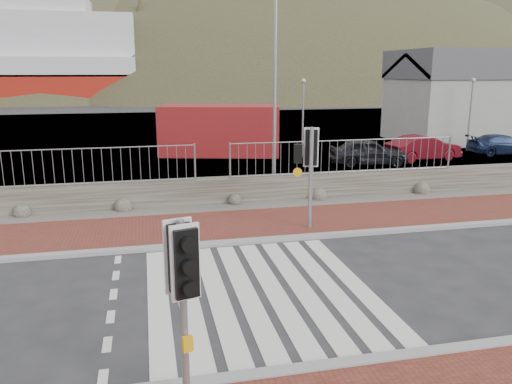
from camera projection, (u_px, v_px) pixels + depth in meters
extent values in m
plane|color=#28282B|center=(260.00, 291.00, 10.51)|extent=(220.00, 220.00, 0.00)
cube|color=brown|center=(226.00, 226.00, 14.77)|extent=(40.00, 3.00, 0.08)
cube|color=gray|center=(303.00, 370.00, 7.66)|extent=(40.00, 0.25, 0.12)
cube|color=gray|center=(234.00, 242.00, 13.35)|extent=(40.00, 0.25, 0.12)
cube|color=silver|center=(158.00, 301.00, 10.07)|extent=(0.42, 5.60, 0.01)
cube|color=silver|center=(188.00, 298.00, 10.20)|extent=(0.42, 5.60, 0.01)
cube|color=silver|center=(217.00, 295.00, 10.32)|extent=(0.42, 5.60, 0.01)
cube|color=silver|center=(246.00, 292.00, 10.45)|extent=(0.42, 5.60, 0.01)
cube|color=silver|center=(273.00, 290.00, 10.57)|extent=(0.42, 5.60, 0.01)
cube|color=silver|center=(300.00, 287.00, 10.70)|extent=(0.42, 5.60, 0.01)
cube|color=silver|center=(327.00, 284.00, 10.83)|extent=(0.42, 5.60, 0.01)
cube|color=silver|center=(353.00, 282.00, 10.95)|extent=(0.42, 5.60, 0.01)
cube|color=#59544C|center=(216.00, 209.00, 16.67)|extent=(40.00, 1.50, 0.06)
cube|color=#423F36|center=(213.00, 191.00, 17.33)|extent=(40.00, 0.60, 0.90)
cylinder|color=gray|center=(62.00, 149.00, 15.78)|extent=(8.40, 0.04, 0.04)
cylinder|color=gray|center=(195.00, 163.00, 16.81)|extent=(0.07, 0.07, 1.20)
cylinder|color=gray|center=(346.00, 140.00, 17.81)|extent=(8.40, 0.04, 0.04)
cylinder|color=gray|center=(230.00, 161.00, 17.06)|extent=(0.07, 0.07, 1.20)
cylinder|color=gray|center=(449.00, 153.00, 18.84)|extent=(0.07, 0.07, 1.20)
cube|color=#4C4C4F|center=(175.00, 133.00, 36.97)|extent=(120.00, 40.00, 0.50)
cube|color=#3F4C54|center=(160.00, 104.00, 70.16)|extent=(220.00, 50.00, 0.05)
cube|color=silver|center=(23.00, 37.00, 68.97)|extent=(30.00, 12.00, 6.00)
cube|color=silver|center=(20.00, 7.00, 68.02)|extent=(18.00, 10.00, 2.50)
cube|color=#9E9E99|center=(486.00, 110.00, 33.13)|extent=(12.00, 6.00, 4.00)
cube|color=#4C4C51|center=(490.00, 65.00, 32.44)|extent=(12.20, 6.20, 1.80)
ellipsoid|color=#353822|center=(81.00, 202.00, 95.45)|extent=(106.40, 68.40, 76.00)
ellipsoid|color=#353822|center=(304.00, 218.00, 106.36)|extent=(140.00, 90.00, 100.00)
ellipsoid|color=#353822|center=(492.00, 180.00, 114.43)|extent=(112.00, 72.00, 80.00)
cylinder|color=gray|center=(184.00, 317.00, 6.61)|extent=(0.11, 0.11, 2.70)
cube|color=#DB9D0C|center=(185.00, 340.00, 6.69)|extent=(0.15, 0.11, 0.21)
cube|color=black|center=(182.00, 259.00, 6.41)|extent=(0.43, 0.32, 1.01)
sphere|color=#0CE53F|center=(182.00, 280.00, 6.48)|extent=(0.14, 0.14, 0.14)
cylinder|color=gray|center=(311.00, 180.00, 14.20)|extent=(0.12, 0.12, 3.00)
cube|color=#DB9D0C|center=(310.00, 192.00, 14.29)|extent=(0.17, 0.12, 0.24)
cube|color=black|center=(311.00, 148.00, 13.99)|extent=(0.48, 0.36, 1.12)
sphere|color=#0CE53F|center=(311.00, 159.00, 14.06)|extent=(0.16, 0.16, 0.16)
cube|color=black|center=(298.00, 154.00, 14.04)|extent=(0.27, 0.23, 0.53)
cylinder|color=gray|center=(275.00, 97.00, 17.85)|extent=(0.13, 0.13, 7.23)
cube|color=maroon|center=(220.00, 130.00, 27.36)|extent=(6.91, 4.19, 2.68)
imported|color=black|center=(368.00, 152.00, 24.43)|extent=(4.00, 2.18, 1.29)
imported|color=maroon|center=(423.00, 148.00, 25.68)|extent=(4.05, 1.83, 1.29)
imported|color=#141F3F|center=(502.00, 144.00, 27.55)|extent=(3.92, 1.91, 1.10)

